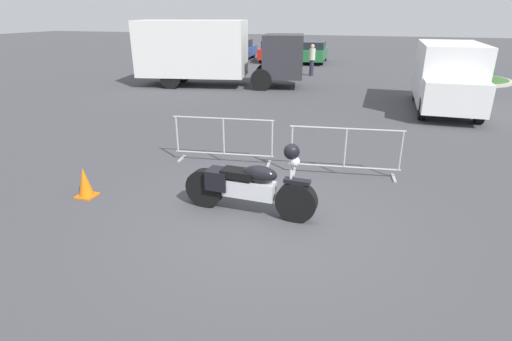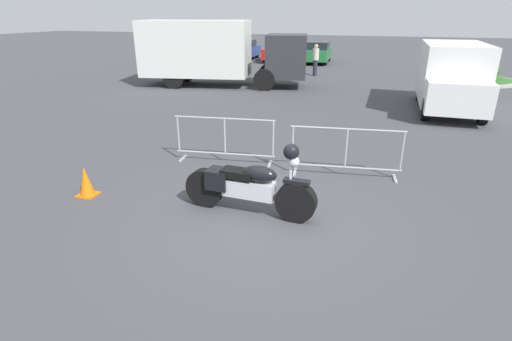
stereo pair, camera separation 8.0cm
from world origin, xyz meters
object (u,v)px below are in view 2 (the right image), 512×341
object	(u,v)px
crowd_barrier_far	(346,152)
parked_car_silver	(208,48)
parked_car_blue	(243,50)
parked_car_green	(317,52)
traffic_cone	(86,182)
parked_car_red	(279,51)
pedestrian	(316,59)
box_truck	(214,51)
crowd_barrier_near	(225,139)
delivery_van	(452,75)
motorcycle	(249,186)

from	to	relation	value
crowd_barrier_far	parked_car_silver	size ratio (longest dim) A/B	0.52
parked_car_blue	parked_car_green	bearing A→B (deg)	-94.82
crowd_barrier_far	parked_car_silver	distance (m)	24.24
parked_car_silver	traffic_cone	size ratio (longest dim) A/B	7.61
parked_car_red	pedestrian	world-z (taller)	pedestrian
parked_car_green	traffic_cone	size ratio (longest dim) A/B	7.36
crowd_barrier_far	parked_car_green	bearing A→B (deg)	102.05
parked_car_silver	parked_car_blue	world-z (taller)	parked_car_silver
parked_car_red	traffic_cone	world-z (taller)	parked_car_red
box_truck	crowd_barrier_near	bearing A→B (deg)	-76.16
crowd_barrier_far	parked_car_green	xyz separation A→B (m)	(-4.40, 20.63, 0.17)
crowd_barrier_far	box_truck	distance (m)	12.17
parked_car_silver	crowd_barrier_far	bearing A→B (deg)	-152.09
box_truck	parked_car_silver	bearing A→B (deg)	105.11
crowd_barrier_near	delivery_van	bearing A→B (deg)	53.92
motorcycle	parked_car_blue	world-z (taller)	parked_car_blue
crowd_barrier_far	pedestrian	xyz separation A→B (m)	(-3.36, 14.42, 0.36)
box_truck	parked_car_green	xyz separation A→B (m)	(2.91, 10.96, -0.91)
crowd_barrier_far	parked_car_red	world-z (taller)	parked_car_red
crowd_barrier_far	box_truck	xyz separation A→B (m)	(-7.31, 9.66, 1.08)
crowd_barrier_far	parked_car_blue	xyz separation A→B (m)	(-9.96, 20.72, 0.17)
box_truck	parked_car_silver	xyz separation A→B (m)	(-5.43, 10.95, -0.88)
box_truck	pedestrian	bearing A→B (deg)	39.02
parked_car_red	parked_car_silver	bearing A→B (deg)	87.93
crowd_barrier_far	delivery_van	world-z (taller)	delivery_van
parked_car_silver	pedestrian	world-z (taller)	pedestrian
box_truck	traffic_cone	distance (m)	12.62
crowd_barrier_far	parked_car_red	xyz separation A→B (m)	(-7.18, 20.78, 0.18)
delivery_van	pedestrian	bearing A→B (deg)	-138.68
box_truck	pedestrian	size ratio (longest dim) A/B	4.73
box_truck	delivery_van	size ratio (longest dim) A/B	1.59
crowd_barrier_near	parked_car_red	xyz separation A→B (m)	(-4.40, 20.78, 0.18)
crowd_barrier_near	parked_car_blue	bearing A→B (deg)	109.12
parked_car_red	parked_car_green	world-z (taller)	parked_car_red
crowd_barrier_near	box_truck	xyz separation A→B (m)	(-4.53, 9.66, 1.08)
crowd_barrier_near	motorcycle	bearing A→B (deg)	-58.45
parked_car_green	traffic_cone	distance (m)	23.22
motorcycle	parked_car_silver	distance (m)	25.54
parked_car_silver	traffic_cone	world-z (taller)	parked_car_silver
delivery_van	parked_car_red	xyz separation A→B (m)	(-9.93, 13.20, -0.51)
parked_car_blue	delivery_van	bearing A→B (deg)	-139.76
box_truck	parked_car_red	bearing A→B (deg)	78.06
crowd_barrier_far	parked_car_green	size ratio (longest dim) A/B	0.54
crowd_barrier_near	parked_car_blue	distance (m)	21.93
motorcycle	parked_car_blue	distance (m)	24.53
parked_car_blue	parked_car_red	xyz separation A→B (m)	(2.78, 0.06, 0.01)
parked_car_red	traffic_cone	size ratio (longest dim) A/B	7.43
delivery_van	traffic_cone	bearing A→B (deg)	-36.26
crowd_barrier_near	parked_car_silver	size ratio (longest dim) A/B	0.52
parked_car_red	traffic_cone	xyz separation A→B (m)	(2.59, -23.37, -0.45)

